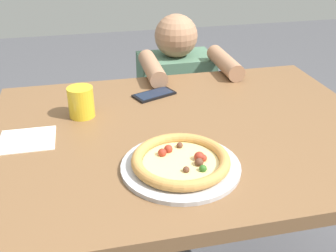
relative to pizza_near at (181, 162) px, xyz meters
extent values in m
cube|color=brown|center=(0.08, 0.21, -0.04)|extent=(1.21, 0.92, 0.04)
cylinder|color=brown|center=(-0.45, 0.59, -0.41)|extent=(0.07, 0.07, 0.71)
cylinder|color=brown|center=(0.60, 0.59, -0.41)|extent=(0.07, 0.07, 0.71)
cylinder|color=#B7B7BC|center=(0.00, 0.00, -0.01)|extent=(0.31, 0.31, 0.01)
cylinder|color=#E5CC7F|center=(0.00, 0.00, 0.00)|extent=(0.20, 0.20, 0.01)
torus|color=#C68C47|center=(0.00, 0.00, 0.01)|extent=(0.26, 0.26, 0.03)
sphere|color=maroon|center=(0.06, -0.01, 0.01)|extent=(0.02, 0.02, 0.02)
sphere|color=maroon|center=(0.05, 0.00, 0.01)|extent=(0.03, 0.03, 0.03)
sphere|color=brown|center=(0.01, 0.07, 0.01)|extent=(0.02, 0.02, 0.02)
sphere|color=maroon|center=(-0.02, 0.06, 0.01)|extent=(0.02, 0.02, 0.02)
sphere|color=brown|center=(0.04, -0.03, 0.01)|extent=(0.02, 0.02, 0.02)
sphere|color=brown|center=(0.00, -0.05, 0.01)|extent=(0.02, 0.02, 0.02)
sphere|color=maroon|center=(-0.04, 0.04, 0.01)|extent=(0.02, 0.02, 0.02)
sphere|color=#2D6623|center=(0.04, -0.05, 0.01)|extent=(0.02, 0.02, 0.02)
cylinder|color=gold|center=(-0.24, 0.37, 0.03)|extent=(0.08, 0.08, 0.10)
cube|color=white|center=(-0.40, 0.24, -0.02)|extent=(0.16, 0.15, 0.00)
cube|color=black|center=(0.02, 0.48, -0.01)|extent=(0.17, 0.13, 0.01)
cube|color=#192338|center=(0.02, 0.48, -0.01)|extent=(0.15, 0.11, 0.00)
cylinder|color=#333847|center=(0.21, 0.91, -0.54)|extent=(0.28, 0.28, 0.45)
cube|color=#4C7259|center=(0.21, 0.91, -0.17)|extent=(0.34, 0.22, 0.30)
sphere|color=#A37556|center=(0.21, 0.91, 0.08)|extent=(0.20, 0.20, 0.20)
cylinder|color=#A37556|center=(0.05, 0.68, 0.02)|extent=(0.07, 0.28, 0.07)
cylinder|color=#A37556|center=(0.36, 0.68, 0.02)|extent=(0.07, 0.28, 0.07)
camera|label=1|loc=(-0.23, -0.86, 0.58)|focal=43.53mm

